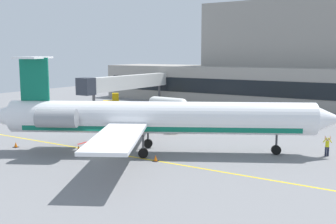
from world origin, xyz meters
The scene contains 12 objects.
ground centered at (0.00, 0.00, -0.05)m, with size 120.00×120.00×0.11m.
terminal_building centered at (6.30, 47.08, 6.98)m, with size 78.69×13.32×19.19m.
jet_bridge_west centered at (-18.49, 27.65, 4.41)m, with size 2.40×23.16×5.78m.
regional_jet centered at (3.56, 3.64, 3.40)m, with size 32.02×23.65×9.17m.
pushback_tractor centered at (-21.73, 28.05, 1.04)m, with size 3.24×3.17×2.37m.
belt_loader centered at (-0.91, 14.27, 0.90)m, with size 3.42×4.00×1.96m.
fuel_tank centered at (-10.19, 28.31, 1.29)m, with size 7.51×2.28×2.27m.
marshaller centered at (17.92, 11.08, 0.95)m, with size 0.79×0.43×1.88m.
safety_cone_alpha centered at (-3.13, 0.35, 0.25)m, with size 0.47×0.47×0.55m.
safety_cone_bravo centered at (5.36, 1.19, 0.25)m, with size 0.47×0.47×0.55m.
safety_cone_charlie centered at (-9.66, -1.89, 0.25)m, with size 0.47×0.47×0.55m.
safety_cone_delta centered at (-5.87, 7.79, 0.25)m, with size 0.47×0.47×0.55m.
Camera 1 is at (24.35, -27.36, 9.46)m, focal length 42.60 mm.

